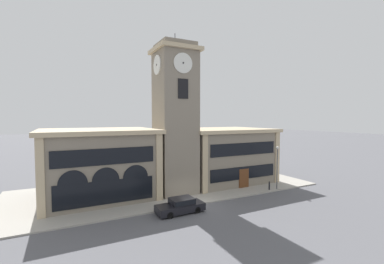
{
  "coord_description": "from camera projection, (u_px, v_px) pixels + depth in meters",
  "views": [
    {
      "loc": [
        -12.24,
        -23.15,
        9.08
      ],
      "look_at": [
        1.14,
        2.94,
        7.51
      ],
      "focal_mm": 24.0,
      "sensor_mm": 36.0,
      "label": 1
    }
  ],
  "objects": [
    {
      "name": "town_hall_right_wing",
      "position": [
        222.0,
        154.0,
        37.35
      ],
      "size": [
        12.98,
        10.6,
        7.6
      ],
      "color": "gray",
      "rests_on": "ground_plane"
    },
    {
      "name": "parked_car_near",
      "position": [
        181.0,
        205.0,
        24.61
      ],
      "size": [
        4.66,
        1.98,
        1.43
      ],
      "rotation": [
        0.0,
        0.0,
        3.16
      ],
      "color": "black",
      "rests_on": "ground_plane"
    },
    {
      "name": "ground_plane",
      "position": [
        195.0,
        206.0,
        26.63
      ],
      "size": [
        300.0,
        300.0,
        0.0
      ],
      "primitive_type": "plane",
      "color": "#56565B"
    },
    {
      "name": "clock_tower",
      "position": [
        175.0,
        119.0,
        30.71
      ],
      "size": [
        5.09,
        5.09,
        19.08
      ],
      "color": "gray",
      "rests_on": "ground_plane"
    },
    {
      "name": "sidewalk_kerb",
      "position": [
        168.0,
        188.0,
        33.22
      ],
      "size": [
        37.55,
        14.84,
        0.15
      ],
      "color": "#A39E93",
      "rests_on": "ground_plane"
    },
    {
      "name": "street_lamp",
      "position": [
        277.0,
        161.0,
        32.22
      ],
      "size": [
        0.36,
        0.36,
        5.42
      ],
      "color": "#4C4C51",
      "rests_on": "sidewalk_kerb"
    },
    {
      "name": "bollard",
      "position": [
        269.0,
        186.0,
        32.03
      ],
      "size": [
        0.18,
        0.18,
        1.06
      ],
      "color": "black",
      "rests_on": "sidewalk_kerb"
    },
    {
      "name": "town_hall_left_wing",
      "position": [
        99.0,
        163.0,
        29.57
      ],
      "size": [
        12.53,
        10.6,
        7.83
      ],
      "color": "gray",
      "rests_on": "ground_plane"
    }
  ]
}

